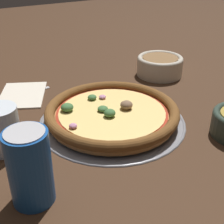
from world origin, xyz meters
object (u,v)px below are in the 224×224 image
at_px(napkin, 22,94).
at_px(fork, 16,96).
at_px(pizza_tray, 112,120).
at_px(pizza, 112,113).
at_px(beverage_can, 30,167).
at_px(bowl_far, 160,65).
at_px(drinking_cup, 1,129).

xyz_separation_m(napkin, fork, (-0.00, -0.02, -0.00)).
height_order(pizza_tray, pizza, pizza).
height_order(fork, beverage_can, beverage_can).
height_order(pizza_tray, bowl_far, bowl_far).
relative_size(pizza, fork, 1.77).
bearing_deg(drinking_cup, fork, 159.67).
distance_m(fork, beverage_can, 0.39).
bearing_deg(bowl_far, napkin, -99.31).
distance_m(pizza_tray, bowl_far, 0.32).
height_order(bowl_far, fork, bowl_far).
distance_m(pizza_tray, napkin, 0.27).
relative_size(pizza_tray, napkin, 1.73).
relative_size(bowl_far, napkin, 0.71).
distance_m(pizza, napkin, 0.27).
xyz_separation_m(pizza, napkin, (-0.23, -0.13, -0.02)).
xyz_separation_m(pizza_tray, drinking_cup, (-0.01, -0.23, 0.04)).
bearing_deg(fork, bowl_far, 163.36).
height_order(pizza_tray, drinking_cup, drinking_cup).
height_order(bowl_far, drinking_cup, drinking_cup).
xyz_separation_m(pizza_tray, bowl_far, (-0.17, 0.27, 0.03)).
relative_size(pizza, napkin, 1.57).
height_order(pizza_tray, beverage_can, beverage_can).
xyz_separation_m(pizza, beverage_can, (0.14, -0.23, 0.04)).
distance_m(napkin, fork, 0.02).
xyz_separation_m(drinking_cup, beverage_can, (0.16, 0.01, 0.02)).
xyz_separation_m(drinking_cup, napkin, (-0.22, 0.10, -0.04)).
bearing_deg(bowl_far, fork, -99.32).
bearing_deg(drinking_cup, beverage_can, 2.59).
relative_size(drinking_cup, napkin, 0.48).
height_order(pizza, fork, pizza).
xyz_separation_m(pizza, drinking_cup, (-0.01, -0.23, 0.02)).
xyz_separation_m(pizza_tray, pizza, (-0.00, -0.00, 0.02)).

